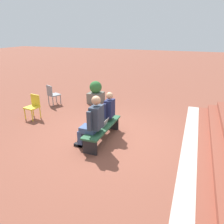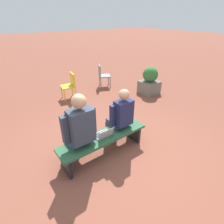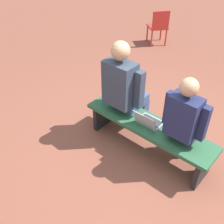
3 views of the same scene
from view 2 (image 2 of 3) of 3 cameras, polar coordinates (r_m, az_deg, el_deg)
ground_plane at (r=3.67m, az=0.80°, el=-13.13°), size 60.00×60.00×0.00m
bench at (r=3.42m, az=-2.73°, el=-9.07°), size 1.80×0.44×0.45m
person_student at (r=3.49m, az=2.61°, el=-1.32°), size 0.52×0.65×1.30m
person_adult at (r=3.05m, az=-10.83°, el=-5.47°), size 0.60×0.76×1.44m
laptop at (r=3.32m, az=-2.74°, el=-7.23°), size 0.32×0.29×0.21m
plastic_chair_foreground at (r=5.95m, az=-13.59°, el=8.78°), size 0.48×0.48×0.84m
plastic_chair_near_bench_left at (r=6.83m, az=-3.09°, el=12.16°), size 0.56×0.56×0.84m
planter at (r=6.33m, az=12.18°, el=9.75°), size 0.60×0.60×0.94m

